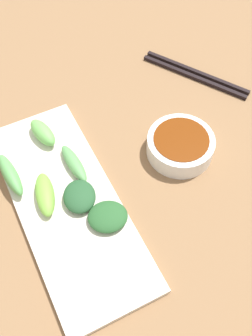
# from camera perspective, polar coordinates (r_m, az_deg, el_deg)

# --- Properties ---
(tabletop) EXTENTS (2.10, 2.10, 0.02)m
(tabletop) POSITION_cam_1_polar(r_m,az_deg,el_deg) (0.69, -1.01, -3.12)
(tabletop) COLOR olive
(tabletop) RESTS_ON ground
(sauce_bowl) EXTENTS (0.12, 0.12, 0.04)m
(sauce_bowl) POSITION_cam_1_polar(r_m,az_deg,el_deg) (0.71, 7.71, 3.27)
(sauce_bowl) COLOR white
(sauce_bowl) RESTS_ON tabletop
(serving_plate) EXTENTS (0.16, 0.40, 0.01)m
(serving_plate) POSITION_cam_1_polar(r_m,az_deg,el_deg) (0.67, -8.26, -5.06)
(serving_plate) COLOR silver
(serving_plate) RESTS_ON tabletop
(broccoli_stalk_0) EXTENTS (0.04, 0.07, 0.03)m
(broccoli_stalk_0) POSITION_cam_1_polar(r_m,az_deg,el_deg) (0.73, -11.71, 4.94)
(broccoli_stalk_0) COLOR #6DBB59
(broccoli_stalk_0) RESTS_ON serving_plate
(broccoli_stalk_1) EXTENTS (0.05, 0.09, 0.02)m
(broccoli_stalk_1) POSITION_cam_1_polar(r_m,az_deg,el_deg) (0.66, -11.40, -3.69)
(broccoli_stalk_1) COLOR #78B841
(broccoli_stalk_1) RESTS_ON serving_plate
(broccoli_leafy_2) EXTENTS (0.08, 0.07, 0.02)m
(broccoli_leafy_2) POSITION_cam_1_polar(r_m,az_deg,el_deg) (0.63, -2.60, -6.89)
(broccoli_leafy_2) COLOR #285B2C
(broccoli_leafy_2) RESTS_ON serving_plate
(broccoli_stalk_3) EXTENTS (0.03, 0.09, 0.03)m
(broccoli_stalk_3) POSITION_cam_1_polar(r_m,az_deg,el_deg) (0.69, -16.07, -0.92)
(broccoli_stalk_3) COLOR #5CA757
(broccoli_stalk_3) RESTS_ON serving_plate
(broccoli_leafy_4) EXTENTS (0.07, 0.08, 0.02)m
(broccoli_leafy_4) POSITION_cam_1_polar(r_m,az_deg,el_deg) (0.65, -6.67, -3.90)
(broccoli_leafy_4) COLOR #26532E
(broccoli_leafy_4) RESTS_ON serving_plate
(broccoli_stalk_5) EXTENTS (0.03, 0.09, 0.02)m
(broccoli_stalk_5) POSITION_cam_1_polar(r_m,az_deg,el_deg) (0.69, -7.38, 0.65)
(broccoli_stalk_5) COLOR #5D9F59
(broccoli_stalk_5) RESTS_ON serving_plate
(chopsticks) EXTENTS (0.14, 0.21, 0.01)m
(chopsticks) POSITION_cam_1_polar(r_m,az_deg,el_deg) (0.86, 9.79, 12.88)
(chopsticks) COLOR black
(chopsticks) RESTS_ON tabletop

